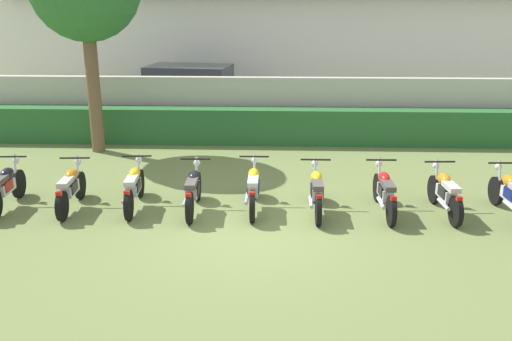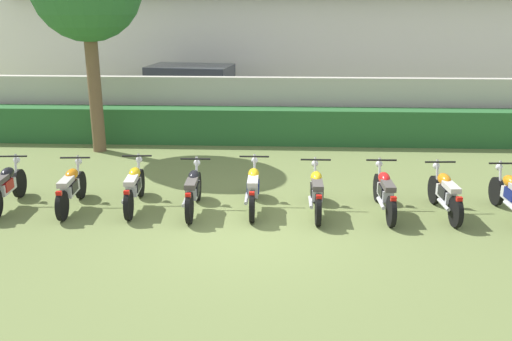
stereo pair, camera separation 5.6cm
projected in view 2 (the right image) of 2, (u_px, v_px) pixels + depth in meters
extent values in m
plane|color=olive|center=(253.00, 228.00, 10.13)|extent=(60.00, 60.00, 0.00)
cube|color=#BCB7A8|center=(265.00, 108.00, 16.48)|extent=(21.57, 0.30, 1.82)
cube|color=#28602D|center=(264.00, 126.00, 15.93)|extent=(17.26, 0.70, 1.02)
cube|color=#9EA3A8|center=(197.00, 100.00, 18.75)|extent=(4.72, 2.49, 1.00)
cube|color=#2D333D|center=(190.00, 75.00, 18.55)|extent=(2.92, 2.08, 0.65)
cylinder|color=black|center=(248.00, 108.00, 19.45)|extent=(0.70, 0.32, 0.68)
cylinder|color=black|center=(236.00, 119.00, 17.71)|extent=(0.70, 0.32, 0.68)
cylinder|color=black|center=(163.00, 105.00, 20.03)|extent=(0.70, 0.32, 0.68)
cylinder|color=black|center=(143.00, 115.00, 18.29)|extent=(0.70, 0.32, 0.68)
cylinder|color=brown|center=(95.00, 90.00, 14.80)|extent=(0.35, 0.35, 3.35)
cylinder|color=black|center=(19.00, 183.00, 11.64)|extent=(0.13, 0.61, 0.60)
cube|color=silver|center=(5.00, 187.00, 10.95)|extent=(0.24, 0.61, 0.22)
ellipsoid|color=black|center=(7.00, 173.00, 11.04)|extent=(0.25, 0.46, 0.22)
cylinder|color=silver|center=(16.00, 170.00, 11.46)|extent=(0.07, 0.23, 0.65)
cylinder|color=black|center=(12.00, 156.00, 11.27)|extent=(0.60, 0.08, 0.04)
sphere|color=silver|center=(17.00, 160.00, 11.51)|extent=(0.14, 0.14, 0.14)
cube|color=#A51414|center=(4.00, 185.00, 10.89)|extent=(0.27, 0.38, 0.20)
cylinder|color=black|center=(81.00, 185.00, 11.58)|extent=(0.13, 0.58, 0.57)
cylinder|color=black|center=(62.00, 206.00, 10.41)|extent=(0.13, 0.58, 0.57)
cube|color=silver|center=(70.00, 188.00, 10.90)|extent=(0.24, 0.61, 0.22)
ellipsoid|color=orange|center=(72.00, 175.00, 11.00)|extent=(0.25, 0.45, 0.22)
cube|color=#B2ADA3|center=(66.00, 182.00, 10.62)|extent=(0.23, 0.53, 0.10)
cube|color=red|center=(59.00, 193.00, 10.23)|extent=(0.11, 0.09, 0.08)
cylinder|color=silver|center=(78.00, 171.00, 11.40)|extent=(0.07, 0.23, 0.65)
cylinder|color=black|center=(75.00, 158.00, 11.22)|extent=(0.60, 0.08, 0.04)
sphere|color=silver|center=(79.00, 162.00, 11.45)|extent=(0.14, 0.14, 0.14)
cylinder|color=silver|center=(61.00, 199.00, 10.70)|extent=(0.11, 0.55, 0.07)
cube|color=black|center=(69.00, 187.00, 10.84)|extent=(0.26, 0.38, 0.20)
cylinder|color=black|center=(140.00, 183.00, 11.69)|extent=(0.14, 0.59, 0.59)
cylinder|color=black|center=(129.00, 205.00, 10.43)|extent=(0.14, 0.59, 0.59)
cube|color=silver|center=(134.00, 187.00, 10.97)|extent=(0.25, 0.61, 0.22)
ellipsoid|color=yellow|center=(135.00, 173.00, 11.06)|extent=(0.25, 0.46, 0.22)
cube|color=beige|center=(131.00, 180.00, 10.68)|extent=(0.24, 0.53, 0.10)
cube|color=red|center=(127.00, 193.00, 10.25)|extent=(0.11, 0.09, 0.08)
cylinder|color=silver|center=(139.00, 170.00, 11.51)|extent=(0.07, 0.23, 0.65)
cylinder|color=black|center=(137.00, 156.00, 11.33)|extent=(0.60, 0.08, 0.04)
sphere|color=silver|center=(139.00, 160.00, 11.56)|extent=(0.14, 0.14, 0.14)
cylinder|color=silver|center=(126.00, 197.00, 10.76)|extent=(0.11, 0.55, 0.07)
cube|color=black|center=(133.00, 185.00, 10.90)|extent=(0.27, 0.38, 0.20)
cylinder|color=black|center=(198.00, 186.00, 11.46)|extent=(0.10, 0.60, 0.59)
cylinder|color=black|center=(189.00, 208.00, 10.27)|extent=(0.10, 0.60, 0.59)
cube|color=silver|center=(193.00, 190.00, 10.77)|extent=(0.21, 0.60, 0.22)
ellipsoid|color=black|center=(194.00, 176.00, 10.87)|extent=(0.23, 0.45, 0.22)
cube|color=#4C4742|center=(191.00, 184.00, 10.49)|extent=(0.21, 0.52, 0.10)
cube|color=red|center=(188.00, 195.00, 10.09)|extent=(0.10, 0.08, 0.08)
cylinder|color=silver|center=(197.00, 173.00, 11.27)|extent=(0.06, 0.23, 0.65)
cylinder|color=black|center=(195.00, 159.00, 11.09)|extent=(0.60, 0.05, 0.04)
sphere|color=silver|center=(197.00, 163.00, 11.33)|extent=(0.14, 0.14, 0.14)
cylinder|color=silver|center=(185.00, 201.00, 10.57)|extent=(0.08, 0.55, 0.07)
cube|color=black|center=(193.00, 188.00, 10.71)|extent=(0.25, 0.37, 0.20)
cylinder|color=black|center=(255.00, 184.00, 11.60)|extent=(0.10, 0.61, 0.61)
cylinder|color=black|center=(252.00, 206.00, 10.33)|extent=(0.10, 0.61, 0.61)
cube|color=silver|center=(253.00, 188.00, 10.88)|extent=(0.21, 0.60, 0.22)
ellipsoid|color=yellow|center=(254.00, 174.00, 10.97)|extent=(0.23, 0.44, 0.22)
cube|color=beige|center=(253.00, 181.00, 10.59)|extent=(0.21, 0.52, 0.10)
cube|color=red|center=(252.00, 194.00, 10.15)|extent=(0.10, 0.08, 0.08)
cylinder|color=silver|center=(254.00, 170.00, 11.42)|extent=(0.05, 0.23, 0.65)
cylinder|color=black|center=(254.00, 157.00, 11.24)|extent=(0.60, 0.04, 0.04)
sphere|color=silver|center=(255.00, 160.00, 11.48)|extent=(0.14, 0.14, 0.14)
cylinder|color=silver|center=(247.00, 198.00, 10.68)|extent=(0.08, 0.55, 0.07)
cube|color=navy|center=(253.00, 186.00, 10.81)|extent=(0.24, 0.36, 0.20)
cylinder|color=black|center=(314.00, 187.00, 11.40)|extent=(0.09, 0.60, 0.60)
cylinder|color=black|center=(318.00, 210.00, 10.18)|extent=(0.09, 0.60, 0.60)
cube|color=silver|center=(316.00, 191.00, 10.69)|extent=(0.20, 0.60, 0.22)
ellipsoid|color=yellow|center=(316.00, 177.00, 10.79)|extent=(0.22, 0.44, 0.22)
cube|color=#4C4742|center=(318.00, 185.00, 10.41)|extent=(0.20, 0.52, 0.10)
cube|color=red|center=(319.00, 197.00, 10.00)|extent=(0.10, 0.08, 0.08)
cylinder|color=silver|center=(315.00, 174.00, 11.22)|extent=(0.05, 0.23, 0.65)
cylinder|color=black|center=(316.00, 160.00, 11.04)|extent=(0.60, 0.04, 0.04)
sphere|color=silver|center=(315.00, 164.00, 11.27)|extent=(0.14, 0.14, 0.14)
cylinder|color=silver|center=(311.00, 202.00, 10.50)|extent=(0.07, 0.55, 0.07)
cube|color=black|center=(317.00, 190.00, 10.63)|extent=(0.24, 0.36, 0.20)
cylinder|color=black|center=(378.00, 188.00, 11.41)|extent=(0.10, 0.57, 0.57)
cylinder|color=black|center=(391.00, 211.00, 10.13)|extent=(0.10, 0.57, 0.57)
cube|color=silver|center=(385.00, 192.00, 10.68)|extent=(0.21, 0.60, 0.22)
ellipsoid|color=red|center=(384.00, 178.00, 10.78)|extent=(0.23, 0.44, 0.22)
cube|color=#4C4742|center=(388.00, 186.00, 10.40)|extent=(0.21, 0.52, 0.10)
cube|color=red|center=(394.00, 199.00, 9.95)|extent=(0.10, 0.08, 0.08)
cylinder|color=silver|center=(380.00, 174.00, 11.23)|extent=(0.05, 0.23, 0.65)
cylinder|color=black|center=(381.00, 160.00, 11.05)|extent=(0.60, 0.05, 0.04)
sphere|color=silver|center=(379.00, 164.00, 11.29)|extent=(0.14, 0.14, 0.14)
cylinder|color=silver|center=(381.00, 203.00, 10.48)|extent=(0.08, 0.55, 0.07)
cube|color=black|center=(386.00, 191.00, 10.62)|extent=(0.25, 0.36, 0.20)
cylinder|color=black|center=(434.00, 190.00, 11.28)|extent=(0.12, 0.58, 0.58)
cylinder|color=black|center=(456.00, 212.00, 10.11)|extent=(0.12, 0.58, 0.58)
cube|color=silver|center=(446.00, 194.00, 10.60)|extent=(0.23, 0.61, 0.22)
ellipsoid|color=orange|center=(444.00, 179.00, 10.70)|extent=(0.25, 0.45, 0.22)
cube|color=beige|center=(451.00, 187.00, 10.32)|extent=(0.23, 0.53, 0.10)
cube|color=red|center=(459.00, 199.00, 9.93)|extent=(0.10, 0.09, 0.08)
cylinder|color=silver|center=(437.00, 176.00, 11.10)|extent=(0.06, 0.23, 0.65)
cylinder|color=black|center=(440.00, 162.00, 10.92)|extent=(0.60, 0.07, 0.04)
sphere|color=silver|center=(436.00, 166.00, 11.15)|extent=(0.14, 0.14, 0.14)
cylinder|color=silver|center=(444.00, 205.00, 10.40)|extent=(0.10, 0.55, 0.07)
cube|color=black|center=(447.00, 192.00, 10.54)|extent=(0.26, 0.37, 0.20)
cylinder|color=black|center=(496.00, 191.00, 11.19)|extent=(0.12, 0.58, 0.58)
cube|color=silver|center=(512.00, 196.00, 10.48)|extent=(0.23, 0.61, 0.22)
ellipsoid|color=orange|center=(510.00, 181.00, 10.58)|extent=(0.24, 0.45, 0.22)
cylinder|color=silver|center=(500.00, 177.00, 11.01)|extent=(0.06, 0.23, 0.65)
cylinder|color=black|center=(504.00, 163.00, 10.83)|extent=(0.60, 0.06, 0.04)
sphere|color=silver|center=(499.00, 167.00, 11.06)|extent=(0.14, 0.14, 0.14)
cylinder|color=silver|center=(511.00, 207.00, 10.28)|extent=(0.09, 0.55, 0.07)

